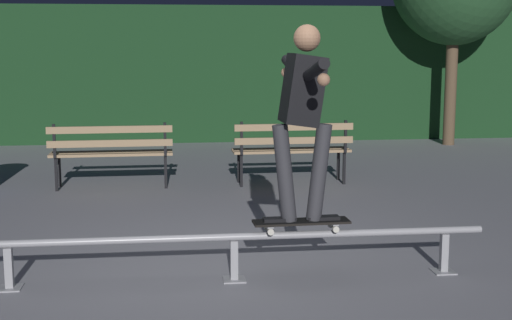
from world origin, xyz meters
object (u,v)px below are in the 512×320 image
park_bench_leftmost (111,148)px  park_bench_left_center (292,145)px  skateboard (301,222)px  skateboarder (303,106)px  grind_rail (234,244)px

park_bench_leftmost → park_bench_left_center: (2.41, 0.00, 0.00)m
skateboard → skateboarder: bearing=2.0°
grind_rail → park_bench_leftmost: 4.13m
grind_rail → skateboarder: size_ratio=2.64×
skateboard → skateboarder: size_ratio=0.50×
grind_rail → park_bench_leftmost: size_ratio=2.57×
grind_rail → park_bench_left_center: size_ratio=2.57×
park_bench_leftmost → skateboard: bearing=-65.2°
park_bench_left_center → grind_rail: bearing=-106.2°
grind_rail → park_bench_leftmost: park_bench_leftmost is taller
skateboarder → park_bench_leftmost: bearing=114.8°
skateboard → park_bench_leftmost: bearing=114.8°
park_bench_leftmost → park_bench_left_center: size_ratio=1.00×
grind_rail → skateboard: size_ratio=5.24×
park_bench_left_center → skateboarder: bearing=-98.6°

